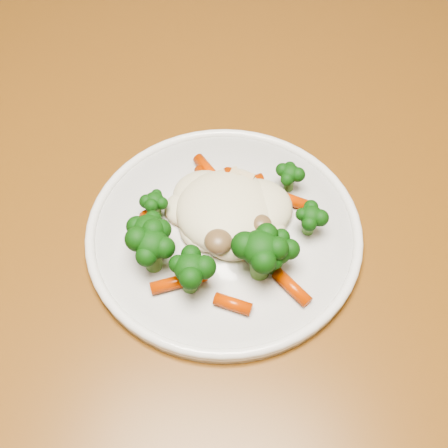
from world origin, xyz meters
The scene contains 3 objects.
dining_table centered at (0.24, 0.23, 0.65)m, with size 1.35×1.04×0.75m.
plate centered at (0.35, 0.22, 0.76)m, with size 0.27×0.27×0.01m, color white.
meal centered at (0.35, 0.21, 0.78)m, with size 0.19×0.18×0.05m.
Camera 1 is at (0.40, -0.10, 1.22)m, focal length 45.00 mm.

